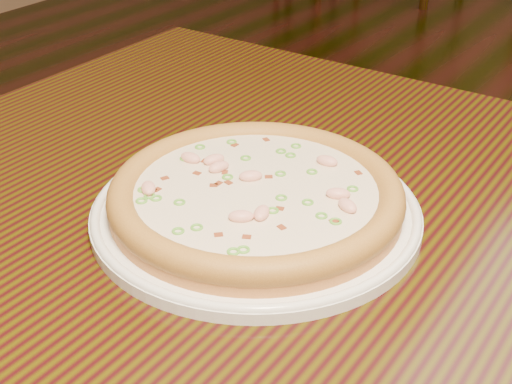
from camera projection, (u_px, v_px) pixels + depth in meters
The scene contains 3 objects.
hero_table at pixel (376, 309), 0.75m from camera, with size 1.20×0.80×0.75m.
plate at pixel (256, 210), 0.72m from camera, with size 0.33×0.33×0.02m.
pizza at pixel (256, 194), 0.71m from camera, with size 0.30×0.30×0.03m.
Camera 1 is at (-0.11, -0.74, 1.14)m, focal length 50.00 mm.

